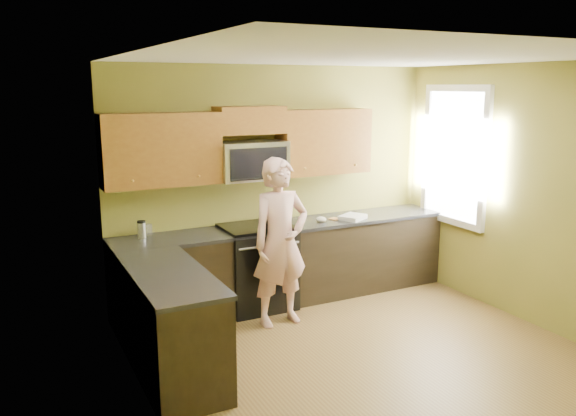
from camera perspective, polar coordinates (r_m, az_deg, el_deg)
floor at (r=5.56m, az=8.16°, el=-14.53°), size 4.00×4.00×0.00m
ceiling at (r=4.99m, az=9.10°, el=14.46°), size 4.00×4.00×0.00m
wall_back at (r=6.81m, az=-1.15°, el=2.48°), size 4.00×0.00×4.00m
wall_left at (r=4.30m, az=-13.76°, el=-3.48°), size 0.00×4.00×4.00m
wall_right at (r=6.46m, az=23.26°, el=0.99°), size 0.00×4.00×4.00m
cabinet_back_run at (r=6.76m, az=-0.01°, el=-5.53°), size 4.00×0.60×0.88m
cabinet_left_run at (r=5.22m, az=-11.54°, el=-11.19°), size 0.60×1.60×0.88m
countertop_back at (r=6.62m, az=0.02°, el=-1.75°), size 4.00×0.62×0.04m
countertop_left at (r=5.06m, az=-11.65°, el=-6.38°), size 0.62×1.60×0.04m
stove at (r=6.56m, az=-3.05°, el=-5.76°), size 0.76×0.65×0.95m
microwave at (r=6.45m, az=-3.60°, el=2.83°), size 0.76×0.40×0.42m
upper_cab_left at (r=6.16m, az=-12.22°, el=2.16°), size 1.22×0.33×0.75m
upper_cab_right at (r=6.90m, az=3.49°, el=3.43°), size 1.12×0.33×0.75m
upper_cab_over_mw at (r=6.41m, az=-3.80°, el=8.62°), size 0.76×0.33×0.30m
window at (r=7.22m, az=16.07°, el=4.97°), size 0.06×1.06×1.66m
woman at (r=6.00m, az=-0.75°, el=-3.40°), size 0.67×0.47×1.76m
frying_pan at (r=6.41m, az=-1.87°, el=-1.77°), size 0.24×0.42×0.05m
butter_tub at (r=6.59m, az=-0.53°, el=-1.65°), size 0.12×0.12×0.08m
toast_slice at (r=6.86m, az=4.58°, el=-1.08°), size 0.14×0.14×0.01m
napkin_a at (r=6.39m, az=-0.22°, el=-1.80°), size 0.14×0.15×0.06m
napkin_b at (r=6.71m, az=3.27°, el=-1.14°), size 0.12×0.13×0.07m
dish_towel at (r=6.89m, az=6.38°, el=-0.90°), size 0.38×0.35×0.05m
travel_mug at (r=6.20m, az=-14.15°, el=-2.88°), size 0.10×0.10×0.18m
glass_a at (r=6.29m, az=-13.52°, el=-2.08°), size 0.08×0.08×0.12m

